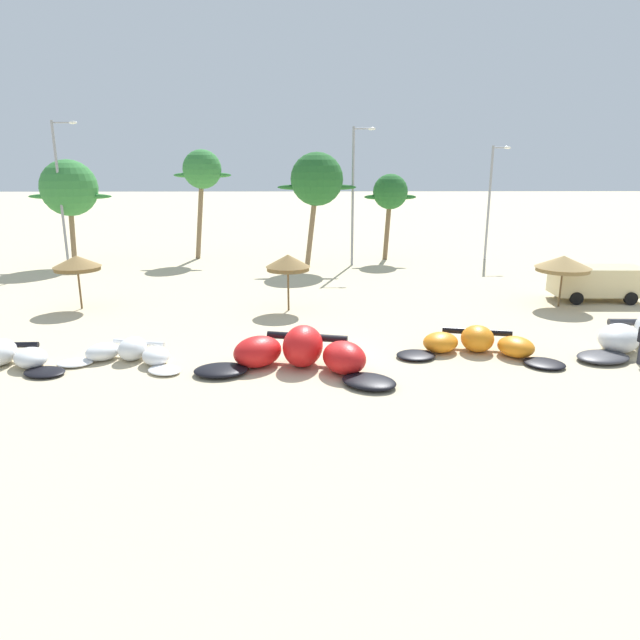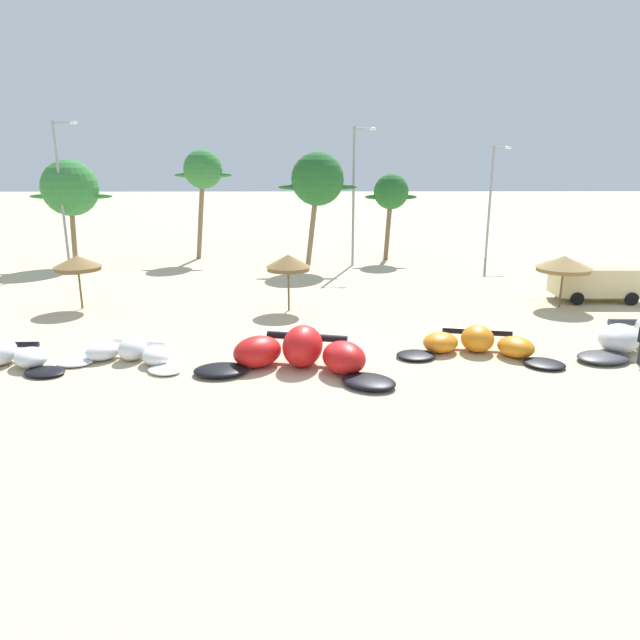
{
  "view_description": "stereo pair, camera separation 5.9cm",
  "coord_description": "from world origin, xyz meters",
  "px_view_note": "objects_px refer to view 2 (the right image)",
  "views": [
    {
      "loc": [
        -0.21,
        -20.72,
        7.29
      ],
      "look_at": [
        0.14,
        2.0,
        1.0
      ],
      "focal_mm": 32.08,
      "sensor_mm": 36.0,
      "label": 1
    },
    {
      "loc": [
        -0.15,
        -20.72,
        7.29
      ],
      "look_at": [
        0.14,
        2.0,
        1.0
      ],
      "focal_mm": 32.08,
      "sensor_mm": 36.0,
      "label": 2
    }
  ],
  "objects_px": {
    "beach_umbrella_near_van": "(77,263)",
    "palm_left": "(203,171)",
    "parked_van": "(595,281)",
    "palm_center_left": "(391,193)",
    "kite_left_of_center": "(300,354)",
    "kite_center": "(478,344)",
    "beach_umbrella_near_palms": "(564,264)",
    "lamppost_west_center": "(355,191)",
    "palm_leftmost": "(70,188)",
    "palm_left_of_gap": "(317,180)",
    "kite_left": "(129,353)",
    "lamppost_east_center": "(492,197)",
    "lamppost_west": "(62,189)",
    "beach_umbrella_middle": "(288,263)"
  },
  "relations": [
    {
      "from": "beach_umbrella_near_palms",
      "to": "parked_van",
      "type": "relative_size",
      "value": 0.6
    },
    {
      "from": "palm_left",
      "to": "palm_left_of_gap",
      "type": "distance_m",
      "value": 9.4
    },
    {
      "from": "palm_center_left",
      "to": "beach_umbrella_near_van",
      "type": "bearing_deg",
      "value": -139.5
    },
    {
      "from": "palm_leftmost",
      "to": "palm_left",
      "type": "relative_size",
      "value": 0.91
    },
    {
      "from": "palm_leftmost",
      "to": "palm_center_left",
      "type": "relative_size",
      "value": 1.16
    },
    {
      "from": "kite_left_of_center",
      "to": "palm_left_of_gap",
      "type": "xyz_separation_m",
      "value": [
        0.82,
        21.26,
        5.52
      ]
    },
    {
      "from": "kite_left_of_center",
      "to": "lamppost_east_center",
      "type": "distance_m",
      "value": 28.26
    },
    {
      "from": "kite_center",
      "to": "palm_center_left",
      "type": "bearing_deg",
      "value": 91.39
    },
    {
      "from": "parked_van",
      "to": "palm_left",
      "type": "height_order",
      "value": "palm_left"
    },
    {
      "from": "beach_umbrella_near_palms",
      "to": "palm_left_of_gap",
      "type": "relative_size",
      "value": 0.35
    },
    {
      "from": "lamppost_west",
      "to": "beach_umbrella_near_palms",
      "type": "bearing_deg",
      "value": -21.28
    },
    {
      "from": "kite_center",
      "to": "palm_left_of_gap",
      "type": "relative_size",
      "value": 0.8
    },
    {
      "from": "beach_umbrella_near_van",
      "to": "palm_left",
      "type": "height_order",
      "value": "palm_left"
    },
    {
      "from": "beach_umbrella_near_van",
      "to": "palm_left",
      "type": "xyz_separation_m",
      "value": [
        3.63,
        15.89,
        4.28
      ]
    },
    {
      "from": "kite_left",
      "to": "palm_left",
      "type": "relative_size",
      "value": 0.61
    },
    {
      "from": "beach_umbrella_middle",
      "to": "palm_leftmost",
      "type": "bearing_deg",
      "value": 139.35
    },
    {
      "from": "palm_left",
      "to": "palm_center_left",
      "type": "bearing_deg",
      "value": -2.68
    },
    {
      "from": "kite_center",
      "to": "palm_left_of_gap",
      "type": "bearing_deg",
      "value": 107.32
    },
    {
      "from": "beach_umbrella_near_van",
      "to": "lamppost_west",
      "type": "xyz_separation_m",
      "value": [
        -5.32,
        11.77,
        3.16
      ]
    },
    {
      "from": "palm_leftmost",
      "to": "lamppost_west",
      "type": "xyz_separation_m",
      "value": [
        0.12,
        -1.57,
        0.06
      ]
    },
    {
      "from": "beach_umbrella_near_van",
      "to": "palm_center_left",
      "type": "relative_size",
      "value": 0.43
    },
    {
      "from": "beach_umbrella_near_palms",
      "to": "parked_van",
      "type": "xyz_separation_m",
      "value": [
        2.44,
        1.39,
        -1.19
      ]
    },
    {
      "from": "kite_center",
      "to": "palm_center_left",
      "type": "relative_size",
      "value": 0.99
    },
    {
      "from": "kite_center",
      "to": "lamppost_west_center",
      "type": "bearing_deg",
      "value": 99.73
    },
    {
      "from": "kite_left_of_center",
      "to": "beach_umbrella_near_van",
      "type": "relative_size",
      "value": 2.68
    },
    {
      "from": "lamppost_east_center",
      "to": "palm_left_of_gap",
      "type": "bearing_deg",
      "value": -167.46
    },
    {
      "from": "lamppost_west",
      "to": "kite_left",
      "type": "bearing_deg",
      "value": -62.78
    },
    {
      "from": "beach_umbrella_near_palms",
      "to": "palm_center_left",
      "type": "distance_m",
      "value": 16.91
    },
    {
      "from": "kite_left_of_center",
      "to": "parked_van",
      "type": "height_order",
      "value": "parked_van"
    },
    {
      "from": "parked_van",
      "to": "lamppost_west_center",
      "type": "relative_size",
      "value": 0.48
    },
    {
      "from": "kite_left_of_center",
      "to": "kite_center",
      "type": "height_order",
      "value": "kite_left_of_center"
    },
    {
      "from": "kite_center",
      "to": "beach_umbrella_near_van",
      "type": "xyz_separation_m",
      "value": [
        -18.37,
        7.46,
        1.98
      ]
    },
    {
      "from": "beach_umbrella_near_palms",
      "to": "palm_left",
      "type": "bearing_deg",
      "value": 143.16
    },
    {
      "from": "kite_left_of_center",
      "to": "beach_umbrella_middle",
      "type": "height_order",
      "value": "beach_umbrella_middle"
    },
    {
      "from": "palm_left",
      "to": "lamppost_west_center",
      "type": "relative_size",
      "value": 0.85
    },
    {
      "from": "beach_umbrella_near_palms",
      "to": "palm_leftmost",
      "type": "xyz_separation_m",
      "value": [
        -30.21,
        13.3,
        3.2
      ]
    },
    {
      "from": "parked_van",
      "to": "palm_leftmost",
      "type": "bearing_deg",
      "value": 159.97
    },
    {
      "from": "kite_left_of_center",
      "to": "kite_center",
      "type": "distance_m",
      "value": 7.13
    },
    {
      "from": "beach_umbrella_middle",
      "to": "lamppost_west_center",
      "type": "distance_m",
      "value": 14.11
    },
    {
      "from": "lamppost_east_center",
      "to": "kite_center",
      "type": "bearing_deg",
      "value": -107.38
    },
    {
      "from": "lamppost_west_center",
      "to": "palm_leftmost",
      "type": "bearing_deg",
      "value": 178.01
    },
    {
      "from": "palm_leftmost",
      "to": "palm_left_of_gap",
      "type": "distance_m",
      "value": 17.75
    },
    {
      "from": "palm_center_left",
      "to": "lamppost_east_center",
      "type": "xyz_separation_m",
      "value": [
        7.61,
        -0.13,
        -0.32
      ]
    },
    {
      "from": "palm_leftmost",
      "to": "palm_left_of_gap",
      "type": "xyz_separation_m",
      "value": [
        17.7,
        -1.18,
        0.62
      ]
    },
    {
      "from": "lamppost_west_center",
      "to": "lamppost_east_center",
      "type": "distance_m",
      "value": 10.81
    },
    {
      "from": "beach_umbrella_near_van",
      "to": "palm_leftmost",
      "type": "bearing_deg",
      "value": 112.19
    },
    {
      "from": "beach_umbrella_near_palms",
      "to": "lamppost_west_center",
      "type": "height_order",
      "value": "lamppost_west_center"
    },
    {
      "from": "kite_left",
      "to": "palm_center_left",
      "type": "height_order",
      "value": "palm_center_left"
    },
    {
      "from": "lamppost_east_center",
      "to": "palm_leftmost",
      "type": "bearing_deg",
      "value": -176.76
    },
    {
      "from": "kite_left_of_center",
      "to": "beach_umbrella_near_palms",
      "type": "bearing_deg",
      "value": 34.44
    }
  ]
}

